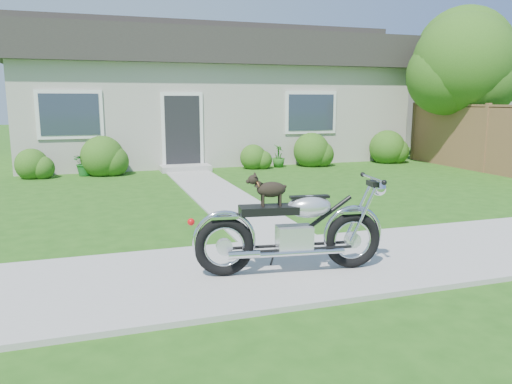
% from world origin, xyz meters
% --- Properties ---
extents(ground, '(80.00, 80.00, 0.00)m').
position_xyz_m(ground, '(0.00, 0.00, 0.00)').
color(ground, '#235114').
rests_on(ground, ground).
extents(sidewalk, '(24.00, 2.20, 0.04)m').
position_xyz_m(sidewalk, '(0.00, 0.00, 0.02)').
color(sidewalk, '#9E9B93').
rests_on(sidewalk, ground).
extents(walkway, '(1.20, 8.00, 0.03)m').
position_xyz_m(walkway, '(-1.50, 5.00, 0.01)').
color(walkway, '#9E9B93').
rests_on(walkway, ground).
extents(house, '(12.60, 7.03, 4.50)m').
position_xyz_m(house, '(-0.00, 11.99, 2.16)').
color(house, '#B4AFA3').
rests_on(house, ground).
extents(fence, '(0.12, 6.62, 1.90)m').
position_xyz_m(fence, '(6.30, 5.75, 0.94)').
color(fence, '#9C6C46').
rests_on(fence, ground).
extents(tree_near, '(2.95, 2.95, 4.52)m').
position_xyz_m(tree_near, '(6.73, 7.15, 2.90)').
color(tree_near, '#3D2B1C').
rests_on(tree_near, ground).
extents(tree_far, '(3.46, 3.46, 5.31)m').
position_xyz_m(tree_far, '(9.13, 10.00, 3.41)').
color(tree_far, '#3D2B1C').
rests_on(tree_far, ground).
extents(shrub_row, '(11.42, 1.14, 1.14)m').
position_xyz_m(shrub_row, '(0.33, 8.50, 0.45)').
color(shrub_row, '#2F5A17').
rests_on(shrub_row, ground).
extents(potted_plant_left, '(0.77, 0.70, 0.72)m').
position_xyz_m(potted_plant_left, '(-4.17, 8.55, 0.36)').
color(potted_plant_left, '#19601F').
rests_on(potted_plant_left, ground).
extents(potted_plant_right, '(0.50, 0.50, 0.68)m').
position_xyz_m(potted_plant_right, '(1.28, 8.55, 0.34)').
color(potted_plant_right, '#25621B').
rests_on(potted_plant_right, ground).
extents(motorcycle_with_dog, '(2.22, 0.63, 1.13)m').
position_xyz_m(motorcycle_with_dog, '(-1.84, -0.25, 0.54)').
color(motorcycle_with_dog, black).
rests_on(motorcycle_with_dog, sidewalk).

